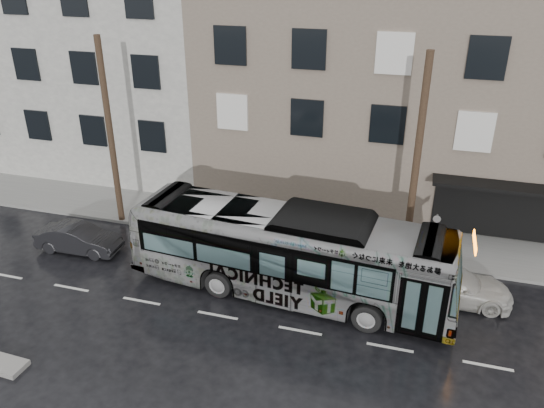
% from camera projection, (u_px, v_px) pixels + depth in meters
% --- Properties ---
extents(ground, '(120.00, 120.00, 0.00)m').
position_uv_depth(ground, '(240.00, 280.00, 22.13)').
color(ground, black).
rests_on(ground, ground).
extents(sidewalk, '(90.00, 3.60, 0.15)m').
position_uv_depth(sidewalk, '(273.00, 226.00, 26.35)').
color(sidewalk, gray).
rests_on(sidewalk, ground).
extents(building_taupe, '(20.00, 12.00, 11.00)m').
position_uv_depth(building_taupe, '(398.00, 89.00, 29.49)').
color(building_taupe, gray).
rests_on(building_taupe, ground).
extents(building_grey, '(26.00, 15.00, 16.00)m').
position_uv_depth(building_grey, '(55.00, 24.00, 35.57)').
color(building_grey, beige).
rests_on(building_grey, ground).
extents(utility_pole_front, '(0.30, 0.30, 9.00)m').
position_uv_depth(utility_pole_front, '(416.00, 164.00, 21.34)').
color(utility_pole_front, '#433221').
rests_on(utility_pole_front, sidewalk).
extents(utility_pole_rear, '(0.30, 0.30, 9.00)m').
position_uv_depth(utility_pole_rear, '(110.00, 134.00, 24.90)').
color(utility_pole_rear, '#433221').
rests_on(utility_pole_rear, sidewalk).
extents(sign_post, '(0.06, 0.06, 2.40)m').
position_uv_depth(sign_post, '(434.00, 240.00, 22.48)').
color(sign_post, slate).
rests_on(sign_post, sidewalk).
extents(bus, '(13.12, 4.09, 3.60)m').
position_uv_depth(bus, '(290.00, 253.00, 20.63)').
color(bus, '#B2B2B2').
rests_on(bus, ground).
extents(white_sedan, '(4.71, 2.04, 1.35)m').
position_uv_depth(white_sedan, '(450.00, 284.00, 20.64)').
color(white_sedan, beige).
rests_on(white_sedan, ground).
extents(dark_sedan, '(3.91, 1.49, 1.27)m').
position_uv_depth(dark_sedan, '(79.00, 238.00, 24.02)').
color(dark_sedan, black).
rests_on(dark_sedan, ground).
extents(slush_pile, '(1.83, 0.87, 0.18)m').
position_uv_depth(slush_pile, '(0.00, 364.00, 17.49)').
color(slush_pile, gray).
rests_on(slush_pile, ground).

